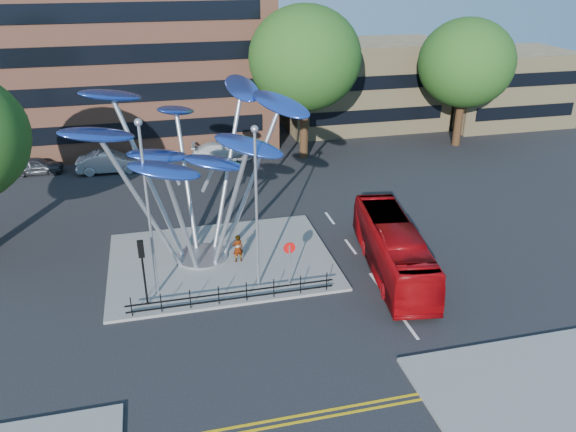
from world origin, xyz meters
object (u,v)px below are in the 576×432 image
object	(u,v)px
pedestrian	(238,248)
parked_car_mid	(110,162)
parked_car_left	(36,166)
tree_right	(305,59)
traffic_light_island	(142,259)
leaf_sculpture	(192,139)
street_lamp_right	(256,195)
tree_far	(466,63)
street_lamp_left	(147,195)
red_bus	(393,248)
parked_car_right	(222,151)
no_entry_sign_island	(290,257)

from	to	relation	value
pedestrian	parked_car_mid	xyz separation A→B (m)	(-7.35, 16.51, -0.13)
pedestrian	parked_car_left	bearing A→B (deg)	-63.36
tree_right	traffic_light_island	distance (m)	24.06
tree_right	traffic_light_island	bearing A→B (deg)	-123.69
leaf_sculpture	parked_car_left	size ratio (longest dim) A/B	3.31
leaf_sculpture	street_lamp_right	xyz separation A→B (m)	(2.57, -3.68, -1.78)
tree_far	leaf_sculpture	world-z (taller)	tree_far
street_lamp_right	parked_car_mid	bearing A→B (deg)	112.65
parked_car_left	street_lamp_left	bearing A→B (deg)	-155.04
red_bus	parked_car_right	bearing A→B (deg)	116.28
street_lamp_left	parked_car_left	world-z (taller)	street_lamp_left
leaf_sculpture	traffic_light_island	size ratio (longest dim) A/B	3.71
tree_far	red_bus	world-z (taller)	tree_far
parked_car_right	street_lamp_right	bearing A→B (deg)	-177.10
parked_car_mid	no_entry_sign_island	bearing A→B (deg)	-152.71
tree_right	leaf_sculpture	distance (m)	18.37
street_lamp_right	parked_car_left	bearing A→B (deg)	123.99
tree_right	street_lamp_left	bearing A→B (deg)	-124.05
pedestrian	parked_car_left	distance (m)	21.65
pedestrian	parked_car_mid	world-z (taller)	pedestrian
pedestrian	traffic_light_island	bearing A→B (deg)	22.57
street_lamp_left	traffic_light_island	distance (m)	2.96
leaf_sculpture	parked_car_left	bearing A→B (deg)	123.78
leaf_sculpture	pedestrian	size ratio (longest dim) A/B	7.98
street_lamp_left	parked_car_right	xyz separation A→B (m)	(5.82, 19.50, -4.64)
leaf_sculpture	parked_car_mid	world-z (taller)	leaf_sculpture
tree_far	parked_car_left	distance (m)	35.59
no_entry_sign_island	tree_far	bearing A→B (deg)	44.25
tree_far	traffic_light_island	world-z (taller)	tree_far
pedestrian	parked_car_left	xyz separation A→B (m)	(-12.86, 17.41, -0.29)
parked_car_left	traffic_light_island	bearing A→B (deg)	-157.27
traffic_light_island	parked_car_mid	xyz separation A→B (m)	(-2.47, 19.61, -1.80)
parked_car_right	traffic_light_island	bearing A→B (deg)	168.12
parked_car_left	parked_car_right	xyz separation A→B (m)	(14.31, 0.00, 0.06)
tree_far	leaf_sculpture	xyz separation A→B (m)	(-24.07, -15.32, -0.23)
tree_right	no_entry_sign_island	distance (m)	21.31
street_lamp_left	red_bus	bearing A→B (deg)	-2.75
pedestrian	parked_car_left	size ratio (longest dim) A/B	0.42
leaf_sculpture	street_lamp_right	size ratio (longest dim) A/B	1.53
tree_far	red_bus	size ratio (longest dim) A/B	1.11
parked_car_right	tree_far	bearing A→B (deg)	-87.52
tree_right	parked_car_left	distance (m)	22.27
red_bus	parked_car_right	distance (m)	21.08
no_entry_sign_island	street_lamp_left	bearing A→B (deg)	171.39
traffic_light_island	no_entry_sign_island	distance (m)	7.05
street_lamp_left	parked_car_left	bearing A→B (deg)	113.52
street_lamp_right	no_entry_sign_island	bearing A→B (deg)	-17.87
leaf_sculpture	street_lamp_right	world-z (taller)	leaf_sculpture
tree_far	street_lamp_right	size ratio (longest dim) A/B	1.30
street_lamp_left	parked_car_mid	size ratio (longest dim) A/B	1.77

